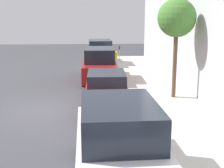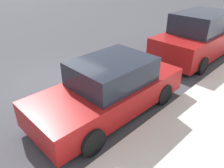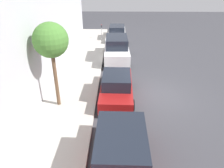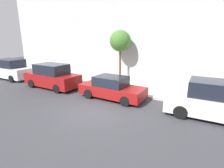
{
  "view_description": "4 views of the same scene",
  "coord_description": "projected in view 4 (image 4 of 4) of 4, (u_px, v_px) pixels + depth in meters",
  "views": [
    {
      "loc": [
        1.75,
        -12.72,
        3.94
      ],
      "look_at": [
        2.59,
        0.4,
        1.0
      ],
      "focal_mm": 50.0,
      "sensor_mm": 36.0,
      "label": 1
    },
    {
      "loc": [
        5.98,
        -3.43,
        3.69
      ],
      "look_at": [
        2.55,
        0.07,
        1.0
      ],
      "focal_mm": 35.0,
      "sensor_mm": 36.0,
      "label": 2
    },
    {
      "loc": [
        2.38,
        11.46,
        6.8
      ],
      "look_at": [
        2.6,
        0.43,
        1.0
      ],
      "focal_mm": 35.0,
      "sensor_mm": 36.0,
      "label": 3
    },
    {
      "loc": [
        -7.55,
        -5.52,
        4.11
      ],
      "look_at": [
        2.41,
        0.24,
        1.0
      ],
      "focal_mm": 28.0,
      "sensor_mm": 36.0,
      "label": 4
    }
  ],
  "objects": [
    {
      "name": "parked_sedan_third",
      "position": [
        112.0,
        88.0,
        11.92
      ],
      "size": [
        1.92,
        4.54,
        1.54
      ],
      "color": "maroon",
      "rests_on": "ground_plane"
    },
    {
      "name": "parked_suv_fifth",
      "position": [
        11.0,
        70.0,
        17.58
      ],
      "size": [
        2.1,
        4.86,
        1.98
      ],
      "color": "silver",
      "rests_on": "ground_plane"
    },
    {
      "name": "fire_hydrant",
      "position": [
        13.0,
        70.0,
        19.98
      ],
      "size": [
        0.2,
        0.2,
        0.69
      ],
      "color": "gold",
      "rests_on": "sidewalk"
    },
    {
      "name": "parked_suv_second",
      "position": [
        215.0,
        101.0,
        8.91
      ],
      "size": [
        2.09,
        4.85,
        1.98
      ],
      "color": "silver",
      "rests_on": "ground_plane"
    },
    {
      "name": "parking_meter_far",
      "position": [
        23.0,
        67.0,
        19.11
      ],
      "size": [
        0.11,
        0.15,
        1.33
      ],
      "color": "#ADADB2",
      "rests_on": "sidewalk"
    },
    {
      "name": "sidewalk",
      "position": [
        131.0,
        88.0,
        14.25
      ],
      "size": [
        3.08,
        32.0,
        0.15
      ],
      "color": "#B2ADA3",
      "rests_on": "ground_plane"
    },
    {
      "name": "parked_suv_fourth",
      "position": [
        52.0,
        77.0,
        14.46
      ],
      "size": [
        2.08,
        4.83,
        1.98
      ],
      "color": "maroon",
      "rests_on": "ground_plane"
    },
    {
      "name": "ground_plane",
      "position": [
        95.0,
        111.0,
        10.05
      ],
      "size": [
        60.0,
        60.0,
        0.0
      ],
      "primitive_type": "plane",
      "color": "#38383D"
    },
    {
      "name": "street_tree",
      "position": [
        120.0,
        41.0,
        14.31
      ],
      "size": [
        1.73,
        1.73,
        4.51
      ],
      "color": "brown",
      "rests_on": "sidewalk"
    }
  ]
}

